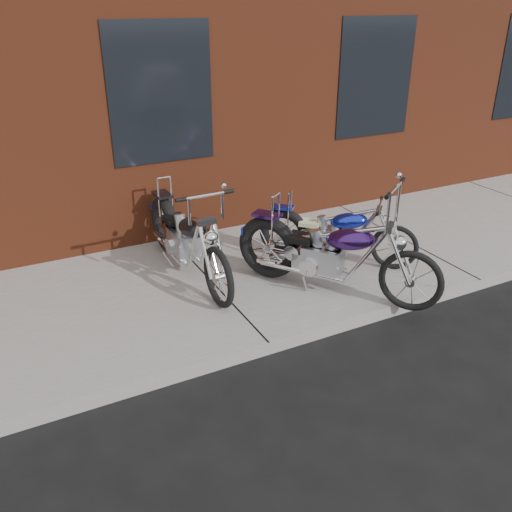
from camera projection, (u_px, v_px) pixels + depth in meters
ground at (269, 355)px, 5.56m from camera, size 120.00×120.00×0.00m
sidewalk at (212, 286)px, 6.74m from camera, size 22.00×3.00×0.15m
chopper_purple at (330, 256)px, 6.30m from camera, size 1.54×2.12×1.41m
chopper_blue at (333, 235)px, 7.07m from camera, size 1.57×1.53×0.91m
chopper_third at (187, 241)px, 6.73m from camera, size 0.60×2.47×1.25m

